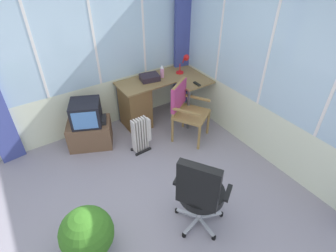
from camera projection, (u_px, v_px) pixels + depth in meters
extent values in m
cube|color=gray|center=(152.00, 231.00, 3.14)|extent=(5.03, 5.42, 0.06)
cube|color=silver|center=(81.00, 111.00, 4.40)|extent=(4.03, 0.06, 0.79)
cube|color=silver|center=(63.00, 33.00, 3.66)|extent=(3.95, 0.06, 1.70)
cube|color=white|center=(31.00, 39.00, 3.48)|extent=(0.04, 0.07, 1.70)
cube|color=white|center=(92.00, 28.00, 3.84)|extent=(0.04, 0.07, 1.70)
cube|color=white|center=(142.00, 20.00, 4.19)|extent=(0.04, 0.07, 1.70)
cube|color=silver|center=(278.00, 141.00, 3.79)|extent=(0.06, 4.42, 0.79)
cube|color=silver|center=(304.00, 55.00, 3.05)|extent=(0.06, 4.33, 1.70)
cube|color=white|center=(273.00, 44.00, 3.35)|extent=(0.07, 0.04, 1.70)
cube|color=white|center=(223.00, 26.00, 3.94)|extent=(0.07, 0.04, 1.70)
cube|color=#3D4791|center=(183.00, 37.00, 4.62)|extent=(0.33, 0.11, 2.57)
cube|color=olive|center=(159.00, 79.00, 4.54)|extent=(1.41, 0.54, 0.02)
cube|color=olive|center=(196.00, 82.00, 4.43)|extent=(0.54, 0.35, 0.02)
cube|color=brown|center=(135.00, 107.00, 4.56)|extent=(0.40, 0.50, 0.73)
cylinder|color=#4C4C51|center=(188.00, 110.00, 4.47)|extent=(0.04, 0.04, 0.74)
cylinder|color=#4C4C51|center=(119.00, 104.00, 4.63)|extent=(0.04, 0.04, 0.74)
cylinder|color=red|center=(180.00, 72.00, 4.68)|extent=(0.13, 0.13, 0.02)
cylinder|color=red|center=(180.00, 68.00, 4.63)|extent=(0.02, 0.02, 0.15)
cylinder|color=red|center=(184.00, 60.00, 4.55)|extent=(0.04, 0.08, 0.14)
cone|color=red|center=(188.00, 58.00, 4.52)|extent=(0.13, 0.13, 0.12)
cube|color=black|center=(197.00, 84.00, 4.34)|extent=(0.04, 0.15, 0.02)
cylinder|color=pink|center=(162.00, 73.00, 4.51)|extent=(0.06, 0.06, 0.16)
cone|color=white|center=(162.00, 67.00, 4.44)|extent=(0.06, 0.06, 0.06)
cube|color=#2B212B|center=(150.00, 77.00, 4.44)|extent=(0.34, 0.28, 0.09)
cylinder|color=olive|center=(199.00, 138.00, 4.13)|extent=(0.04, 0.04, 0.43)
cylinder|color=olive|center=(208.00, 123.00, 4.45)|extent=(0.04, 0.04, 0.43)
cylinder|color=olive|center=(172.00, 131.00, 4.28)|extent=(0.04, 0.04, 0.43)
cylinder|color=olive|center=(183.00, 116.00, 4.60)|extent=(0.04, 0.04, 0.43)
cube|color=olive|center=(191.00, 114.00, 4.22)|extent=(0.66, 0.66, 0.04)
cube|color=olive|center=(179.00, 97.00, 4.14)|extent=(0.39, 0.26, 0.48)
cube|color=#B73A74|center=(179.00, 95.00, 4.13)|extent=(0.42, 0.29, 0.40)
cube|color=olive|center=(187.00, 112.00, 3.96)|extent=(0.26, 0.39, 0.03)
cube|color=olive|center=(197.00, 98.00, 4.28)|extent=(0.26, 0.39, 0.03)
cube|color=#B7B7BF|center=(188.00, 213.00, 3.25)|extent=(0.18, 0.25, 0.02)
cylinder|color=black|center=(177.00, 211.00, 3.30)|extent=(0.05, 0.05, 0.05)
cube|color=#B7B7BF|center=(192.00, 225.00, 3.12)|extent=(0.28, 0.11, 0.02)
cylinder|color=black|center=(184.00, 235.00, 3.05)|extent=(0.05, 0.05, 0.05)
cube|color=#B7B7BF|center=(206.00, 227.00, 3.11)|extent=(0.05, 0.28, 0.02)
cylinder|color=black|center=(214.00, 237.00, 3.02)|extent=(0.05, 0.05, 0.05)
cube|color=#B7B7BF|center=(210.00, 215.00, 3.23)|extent=(0.27, 0.13, 0.02)
cylinder|color=black|center=(221.00, 214.00, 3.27)|extent=(0.05, 0.05, 0.05)
cube|color=#B7B7BF|center=(199.00, 208.00, 3.31)|extent=(0.20, 0.24, 0.02)
cylinder|color=black|center=(199.00, 199.00, 3.44)|extent=(0.05, 0.05, 0.05)
cylinder|color=#B7B7BF|center=(200.00, 206.00, 3.08)|extent=(0.05, 0.05, 0.38)
cylinder|color=black|center=(202.00, 193.00, 2.94)|extent=(0.50, 0.50, 0.09)
cube|color=black|center=(198.00, 186.00, 2.62)|extent=(0.31, 0.40, 0.52)
cube|color=black|center=(228.00, 193.00, 2.78)|extent=(0.21, 0.16, 0.04)
cube|color=black|center=(179.00, 177.00, 2.95)|extent=(0.21, 0.16, 0.04)
cube|color=brown|center=(90.00, 133.00, 4.23)|extent=(0.76, 0.66, 0.41)
cube|color=black|center=(86.00, 113.00, 4.01)|extent=(0.55, 0.54, 0.36)
cube|color=#588ED5|center=(85.00, 121.00, 3.85)|extent=(0.32, 0.15, 0.28)
cube|color=#262628|center=(97.00, 120.00, 4.11)|extent=(0.33, 0.31, 0.07)
cube|color=silver|center=(134.00, 137.00, 4.00)|extent=(0.02, 0.10, 0.55)
cube|color=silver|center=(136.00, 136.00, 4.02)|extent=(0.02, 0.10, 0.55)
cube|color=silver|center=(139.00, 135.00, 4.04)|extent=(0.02, 0.10, 0.55)
cube|color=silver|center=(141.00, 134.00, 4.06)|extent=(0.02, 0.10, 0.55)
cube|color=silver|center=(143.00, 133.00, 4.08)|extent=(0.02, 0.10, 0.55)
cube|color=silver|center=(146.00, 132.00, 4.10)|extent=(0.02, 0.10, 0.55)
cube|color=black|center=(143.00, 151.00, 4.18)|extent=(0.27, 0.04, 0.03)
cube|color=black|center=(139.00, 147.00, 4.27)|extent=(0.27, 0.04, 0.03)
cube|color=silver|center=(148.00, 129.00, 4.10)|extent=(0.05, 0.09, 0.38)
cylinder|color=#363E5B|center=(91.00, 248.00, 2.87)|extent=(0.28, 0.28, 0.14)
sphere|color=#367020|center=(87.00, 233.00, 2.71)|extent=(0.54, 0.54, 0.54)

